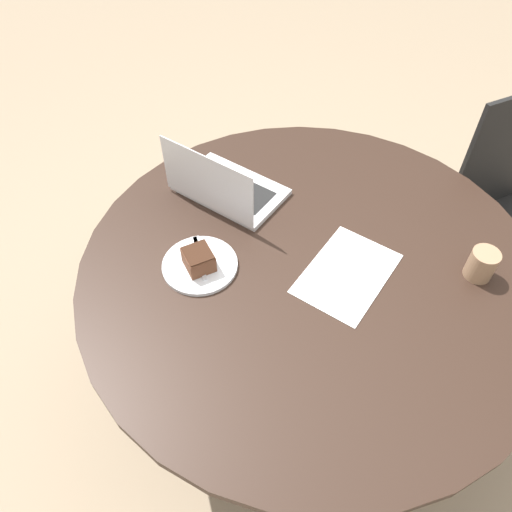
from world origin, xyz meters
The scene contains 9 objects.
ground_plane centered at (0.00, 0.00, 0.00)m, with size 12.00×12.00×0.00m, color gray.
dining_table centered at (0.00, 0.00, 0.66)m, with size 1.37×1.37×0.76m.
chair centered at (-0.94, -0.12, 0.49)m, with size 0.44×0.44×0.97m.
paper_document centered at (-0.08, 0.07, 0.76)m, with size 0.38×0.35×0.00m.
plate centered at (0.31, -0.11, 0.76)m, with size 0.22×0.22×0.01m.
cake_slice centered at (0.31, -0.11, 0.80)m, with size 0.08×0.09×0.06m.
fork centered at (0.30, -0.15, 0.77)m, with size 0.04×0.17×0.00m.
coffee_glass centered at (-0.42, 0.22, 0.80)m, with size 0.08×0.08×0.09m.
laptop centered at (0.14, -0.37, 0.80)m, with size 0.38×0.41×0.22m.
Camera 1 is at (0.51, 0.81, 1.89)m, focal length 35.00 mm.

